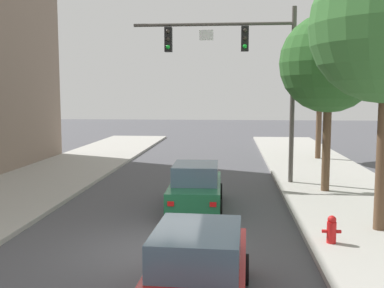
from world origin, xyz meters
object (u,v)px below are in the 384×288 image
(car_lead_green, at_px, (196,188))
(fire_hydrant, at_px, (332,229))
(traffic_signal_mast, at_px, (246,62))
(street_tree_second, at_px, (329,64))
(car_following_red, at_px, (198,274))
(street_tree_third, at_px, (321,65))

(car_lead_green, relative_size, fire_hydrant, 5.93)
(car_lead_green, xyz_separation_m, fire_hydrant, (3.80, -3.71, -0.22))
(traffic_signal_mast, distance_m, street_tree_second, 3.55)
(car_following_red, xyz_separation_m, street_tree_second, (4.31, 10.14, 4.42))
(fire_hydrant, height_order, street_tree_third, street_tree_third)
(car_lead_green, relative_size, street_tree_third, 0.56)
(car_lead_green, distance_m, street_tree_third, 14.51)
(car_following_red, bearing_deg, fire_hydrant, 49.44)
(car_following_red, xyz_separation_m, street_tree_third, (5.77, 19.43, 4.97))
(car_lead_green, height_order, street_tree_second, street_tree_second)
(traffic_signal_mast, bearing_deg, street_tree_second, -28.16)
(fire_hydrant, height_order, street_tree_second, street_tree_second)
(traffic_signal_mast, bearing_deg, car_following_red, -95.74)
(car_following_red, bearing_deg, car_lead_green, 94.89)
(car_lead_green, distance_m, street_tree_second, 7.18)
(traffic_signal_mast, xyz_separation_m, street_tree_second, (3.12, -1.67, -0.22))
(car_lead_green, distance_m, fire_hydrant, 5.31)
(fire_hydrant, bearing_deg, traffic_signal_mast, 103.68)
(traffic_signal_mast, distance_m, fire_hydrant, 9.66)
(street_tree_third, bearing_deg, traffic_signal_mast, -121.03)
(car_following_red, bearing_deg, street_tree_second, 66.96)
(fire_hydrant, bearing_deg, street_tree_second, 79.89)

